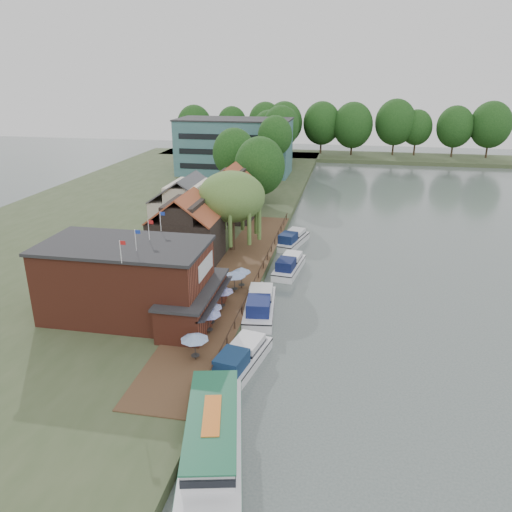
# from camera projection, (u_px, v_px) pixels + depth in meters

# --- Properties ---
(ground) EXTENTS (260.00, 260.00, 0.00)m
(ground) POSITION_uv_depth(u_px,v_px,m) (295.00, 334.00, 46.75)
(ground) COLOR #485450
(ground) RESTS_ON ground
(land_bank) EXTENTS (50.00, 140.00, 1.00)m
(land_bank) POSITION_uv_depth(u_px,v_px,m) (142.00, 214.00, 84.06)
(land_bank) COLOR #384728
(land_bank) RESTS_ON ground
(quay_deck) EXTENTS (6.00, 50.00, 0.10)m
(quay_deck) POSITION_uv_depth(u_px,v_px,m) (236.00, 277.00, 56.99)
(quay_deck) COLOR #47301E
(quay_deck) RESTS_ON land_bank
(quay_rail) EXTENTS (0.20, 49.00, 1.00)m
(quay_rail) POSITION_uv_depth(u_px,v_px,m) (260.00, 273.00, 56.82)
(quay_rail) COLOR black
(quay_rail) RESTS_ON land_bank
(pub) EXTENTS (20.00, 11.00, 7.30)m
(pub) POSITION_uv_depth(u_px,v_px,m) (146.00, 281.00, 46.66)
(pub) COLOR maroon
(pub) RESTS_ON land_bank
(hotel_block) EXTENTS (25.40, 12.40, 12.30)m
(hotel_block) POSITION_uv_depth(u_px,v_px,m) (234.00, 146.00, 112.57)
(hotel_block) COLOR #38666B
(hotel_block) RESTS_ON land_bank
(cottage_a) EXTENTS (8.60, 7.60, 8.50)m
(cottage_a) POSITION_uv_depth(u_px,v_px,m) (186.00, 228.00, 60.44)
(cottage_a) COLOR black
(cottage_a) RESTS_ON land_bank
(cottage_b) EXTENTS (9.60, 8.60, 8.50)m
(cottage_b) POSITION_uv_depth(u_px,v_px,m) (188.00, 206.00, 70.17)
(cottage_b) COLOR beige
(cottage_b) RESTS_ON land_bank
(cottage_c) EXTENTS (7.60, 7.60, 8.50)m
(cottage_c) POSITION_uv_depth(u_px,v_px,m) (231.00, 193.00, 77.76)
(cottage_c) COLOR black
(cottage_c) RESTS_ON land_bank
(willow) EXTENTS (8.60, 8.60, 10.43)m
(willow) POSITION_uv_depth(u_px,v_px,m) (232.00, 212.00, 63.92)
(willow) COLOR #476B2D
(willow) RESTS_ON land_bank
(umbrella_0) EXTENTS (2.33, 2.33, 2.38)m
(umbrella_0) POSITION_uv_depth(u_px,v_px,m) (195.00, 347.00, 40.19)
(umbrella_0) COLOR #1A4891
(umbrella_0) RESTS_ON quay_deck
(umbrella_1) EXTENTS (2.29, 2.29, 2.38)m
(umbrella_1) POSITION_uv_depth(u_px,v_px,m) (209.00, 321.00, 44.24)
(umbrella_1) COLOR #1C2E9C
(umbrella_1) RESTS_ON quay_deck
(umbrella_2) EXTENTS (2.18, 2.18, 2.38)m
(umbrella_2) POSITION_uv_depth(u_px,v_px,m) (211.00, 314.00, 45.58)
(umbrella_2) COLOR navy
(umbrella_2) RESTS_ON quay_deck
(umbrella_3) EXTENTS (2.41, 2.41, 2.38)m
(umbrella_3) POSITION_uv_depth(u_px,v_px,m) (222.00, 298.00, 48.85)
(umbrella_3) COLOR navy
(umbrella_3) RESTS_ON quay_deck
(umbrella_4) EXTENTS (2.45, 2.45, 2.38)m
(umbrella_4) POSITION_uv_depth(u_px,v_px,m) (234.00, 282.00, 52.58)
(umbrella_4) COLOR #1B4C97
(umbrella_4) RESTS_ON quay_deck
(umbrella_5) EXTENTS (2.06, 2.06, 2.38)m
(umbrella_5) POSITION_uv_depth(u_px,v_px,m) (241.00, 278.00, 53.60)
(umbrella_5) COLOR #19478D
(umbrella_5) RESTS_ON quay_deck
(cruiser_0) EXTENTS (4.82, 9.87, 2.27)m
(cruiser_0) POSITION_uv_depth(u_px,v_px,m) (241.00, 356.00, 40.99)
(cruiser_0) COLOR white
(cruiser_0) RESTS_ON ground
(cruiser_1) EXTENTS (4.34, 10.34, 2.44)m
(cruiser_1) POSITION_uv_depth(u_px,v_px,m) (260.00, 303.00, 50.27)
(cruiser_1) COLOR white
(cruiser_1) RESTS_ON ground
(cruiser_2) EXTENTS (3.95, 9.29, 2.15)m
(cruiser_2) POSITION_uv_depth(u_px,v_px,m) (289.00, 263.00, 60.93)
(cruiser_2) COLOR white
(cruiser_2) RESTS_ON ground
(cruiser_3) EXTENTS (4.99, 9.55, 2.18)m
(cruiser_3) POSITION_uv_depth(u_px,v_px,m) (292.00, 238.00, 70.27)
(cruiser_3) COLOR silver
(cruiser_3) RESTS_ON ground
(tour_boat) EXTENTS (6.73, 14.17, 2.98)m
(tour_boat) POSITION_uv_depth(u_px,v_px,m) (212.00, 441.00, 31.09)
(tour_boat) COLOR silver
(tour_boat) RESTS_ON ground
(swan) EXTENTS (0.44, 0.44, 0.44)m
(swan) POSITION_uv_depth(u_px,v_px,m) (236.00, 410.00, 35.86)
(swan) COLOR white
(swan) RESTS_ON ground
(bank_tree_0) EXTENTS (8.65, 8.65, 11.94)m
(bank_tree_0) POSITION_uv_depth(u_px,v_px,m) (260.00, 172.00, 85.09)
(bank_tree_0) COLOR #143811
(bank_tree_0) RESTS_ON land_bank
(bank_tree_1) EXTENTS (7.94, 7.94, 12.51)m
(bank_tree_1) POSITION_uv_depth(u_px,v_px,m) (234.00, 162.00, 92.66)
(bank_tree_1) COLOR #143811
(bank_tree_1) RESTS_ON land_bank
(bank_tree_2) EXTENTS (6.97, 6.97, 13.94)m
(bank_tree_2) POSITION_uv_depth(u_px,v_px,m) (275.00, 151.00, 101.10)
(bank_tree_2) COLOR #143811
(bank_tree_2) RESTS_ON land_bank
(bank_tree_3) EXTENTS (8.73, 8.73, 14.65)m
(bank_tree_3) POSITION_uv_depth(u_px,v_px,m) (280.00, 137.00, 119.54)
(bank_tree_3) COLOR #143811
(bank_tree_3) RESTS_ON land_bank
(bank_tree_4) EXTENTS (8.88, 8.88, 13.08)m
(bank_tree_4) POSITION_uv_depth(u_px,v_px,m) (269.00, 136.00, 127.12)
(bank_tree_4) COLOR #143811
(bank_tree_4) RESTS_ON land_bank
(bank_tree_5) EXTENTS (7.30, 7.30, 13.15)m
(bank_tree_5) POSITION_uv_depth(u_px,v_px,m) (286.00, 132.00, 134.74)
(bank_tree_5) COLOR #143811
(bank_tree_5) RESTS_ON land_bank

